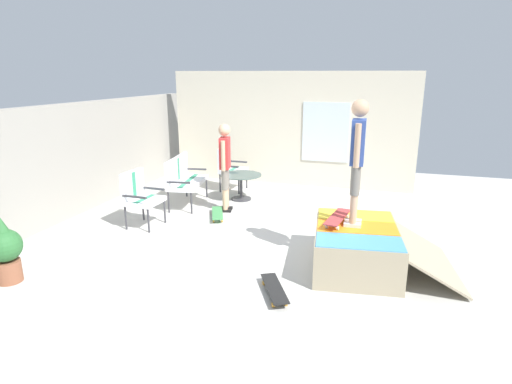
{
  "coord_description": "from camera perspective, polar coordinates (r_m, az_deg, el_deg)",
  "views": [
    {
      "loc": [
        -6.38,
        -1.82,
        2.7
      ],
      "look_at": [
        0.39,
        0.3,
        0.7
      ],
      "focal_mm": 29.59,
      "sensor_mm": 36.0,
      "label": 1
    }
  ],
  "objects": [
    {
      "name": "patio_table",
      "position": [
        9.27,
        -2.02,
        1.4
      ],
      "size": [
        0.9,
        0.9,
        0.57
      ],
      "color": "#38383D",
      "rests_on": "ground_plane"
    },
    {
      "name": "patio_bench",
      "position": [
        9.0,
        -9.87,
        2.11
      ],
      "size": [
        1.32,
        0.74,
        1.02
      ],
      "color": "#38383D",
      "rests_on": "ground_plane"
    },
    {
      "name": "patio_chair_near_house",
      "position": [
        10.03,
        -3.68,
        3.7
      ],
      "size": [
        0.63,
        0.56,
        1.02
      ],
      "color": "#38383D",
      "rests_on": "ground_plane"
    },
    {
      "name": "skateboard_by_bench",
      "position": [
        8.22,
        -5.25,
        -2.88
      ],
      "size": [
        0.81,
        0.51,
        0.1
      ],
      "color": "#3F8C4C",
      "rests_on": "ground_plane"
    },
    {
      "name": "skate_ramp",
      "position": [
        6.25,
        13.65,
        -7.26
      ],
      "size": [
        1.84,
        2.14,
        0.61
      ],
      "color": "tan",
      "rests_on": "ground_plane"
    },
    {
      "name": "skateboard_on_ramp",
      "position": [
        6.21,
        10.98,
        -3.39
      ],
      "size": [
        0.82,
        0.31,
        0.1
      ],
      "color": "#B23838",
      "rests_on": "skate_ramp"
    },
    {
      "name": "person_skater",
      "position": [
        5.95,
        13.54,
        5.13
      ],
      "size": [
        0.48,
        0.25,
        1.76
      ],
      "color": "silver",
      "rests_on": "skate_ramp"
    },
    {
      "name": "person_watching",
      "position": [
        8.38,
        -4.22,
        4.25
      ],
      "size": [
        0.47,
        0.29,
        1.76
      ],
      "color": "black",
      "rests_on": "ground_plane"
    },
    {
      "name": "back_wall_cinderblock",
      "position": [
        8.78,
        -24.58,
        3.68
      ],
      "size": [
        9.0,
        0.2,
        2.16
      ],
      "color": "#9E998E",
      "rests_on": "ground_plane"
    },
    {
      "name": "ground_plane",
      "position": [
        7.18,
        1.38,
        -6.79
      ],
      "size": [
        12.0,
        12.0,
        0.1
      ],
      "primitive_type": "cube",
      "color": "beige"
    },
    {
      "name": "potted_plant",
      "position": [
        6.51,
        -30.8,
        -6.68
      ],
      "size": [
        0.44,
        0.44,
        0.92
      ],
      "color": "brown",
      "rests_on": "ground_plane"
    },
    {
      "name": "patio_chair_by_wall",
      "position": [
        7.9,
        -15.57,
        -0.17
      ],
      "size": [
        0.64,
        0.57,
        1.02
      ],
      "color": "#38383D",
      "rests_on": "ground_plane"
    },
    {
      "name": "house_facade",
      "position": [
        10.52,
        4.64,
        8.48
      ],
      "size": [
        0.23,
        6.0,
        2.76
      ],
      "color": "beige",
      "rests_on": "ground_plane"
    },
    {
      "name": "skateboard_spare",
      "position": [
        5.46,
        2.51,
        -12.93
      ],
      "size": [
        0.8,
        0.55,
        0.1
      ],
      "color": "black",
      "rests_on": "ground_plane"
    }
  ]
}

